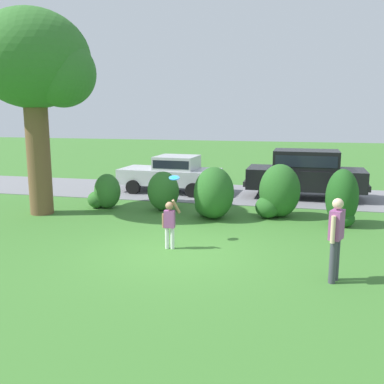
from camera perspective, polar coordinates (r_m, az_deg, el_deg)
The scene contains 13 objects.
ground_plane at distance 10.91m, azimuth -2.13°, elevation -7.80°, with size 80.00×80.00×0.00m, color #3D752D.
driveway_strip at distance 18.35m, azimuth 4.39°, elevation -0.19°, with size 28.00×4.40×0.02m, color slate.
oak_tree_large at distance 15.43m, azimuth -19.60°, elevation 15.14°, with size 3.93×3.81×6.64m.
shrub_near_tree at distance 15.84m, azimuth -11.30°, elevation -0.10°, with size 1.19×0.90×1.24m.
shrub_centre_left at distance 15.17m, azimuth -3.79°, elevation 0.13°, with size 1.11×1.01×1.37m.
shrub_centre at distance 14.04m, azimuth 2.76°, elevation -0.38°, with size 1.30×1.50×1.68m.
shrub_centre_right at distance 14.44m, azimuth 11.20°, elevation -0.12°, with size 1.42×1.30×1.74m.
shrub_far_end at distance 13.91m, azimuth 19.08°, elevation -0.86°, with size 0.97×1.16×1.73m.
parked_sedan at distance 18.57m, azimuth -2.62°, elevation 2.58°, with size 4.50×2.29×1.56m.
parked_suv at distance 17.75m, azimuth 14.65°, elevation 2.62°, with size 4.74×2.18×1.92m.
child_thrower at distance 10.94m, azimuth -2.96°, elevation -3.83°, with size 0.45×0.27×1.29m.
frisbee at distance 11.43m, azimuth -2.35°, elevation 1.87°, with size 0.28×0.28×0.11m.
adult_onlooker at distance 9.24m, azimuth 18.34°, elevation -5.40°, with size 0.34×0.50×1.74m.
Camera 1 is at (2.78, -9.97, 3.45)m, focal length 40.71 mm.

